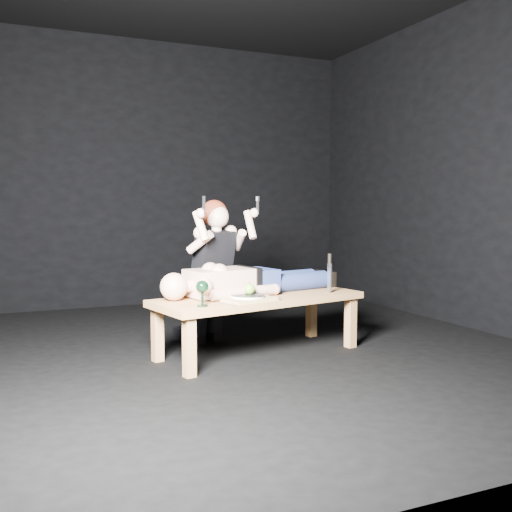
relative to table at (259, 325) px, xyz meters
name	(u,v)px	position (x,y,z in m)	size (l,w,h in m)	color
ground	(214,353)	(-0.31, 0.15, -0.23)	(5.00, 5.00, 0.00)	black
back_wall	(140,174)	(-0.31, 2.65, 1.27)	(5.00, 5.00, 0.00)	black
table	(259,325)	(0.00, 0.00, 0.00)	(1.62, 0.61, 0.45)	#A6834C
lying_man	(253,277)	(0.02, 0.15, 0.35)	(1.57, 0.48, 0.26)	#D3A68C
kneeling_woman	(208,270)	(-0.24, 0.49, 0.38)	(0.65, 0.73, 1.21)	black
serving_tray	(248,299)	(-0.16, -0.17, 0.24)	(0.36, 0.26, 0.02)	tan
plate	(248,296)	(-0.16, -0.17, 0.26)	(0.24, 0.24, 0.02)	white
apple	(250,289)	(-0.14, -0.16, 0.30)	(0.08, 0.08, 0.08)	#59971E
goblet	(202,293)	(-0.54, -0.28, 0.31)	(0.09, 0.09, 0.18)	black
fork_flat	(227,304)	(-0.36, -0.28, 0.23)	(0.02, 0.17, 0.01)	#B2B2B7
knife_flat	(278,298)	(0.07, -0.19, 0.23)	(0.02, 0.17, 0.01)	#B2B2B7
spoon_flat	(271,297)	(0.05, -0.11, 0.23)	(0.02, 0.17, 0.01)	#B2B2B7
carving_knife	(330,273)	(0.58, -0.07, 0.38)	(0.04, 0.04, 0.31)	#B2B2B7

